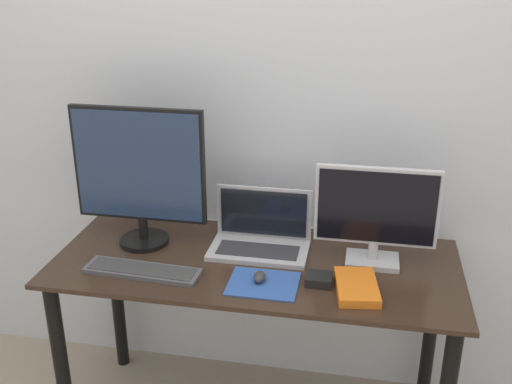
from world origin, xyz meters
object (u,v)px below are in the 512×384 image
Objects in this scene: keyboard at (142,271)px; monitor_right at (376,214)px; mouse at (260,277)px; monitor_left at (139,174)px; laptop at (261,235)px; book at (357,287)px; power_brick at (319,279)px.

monitor_right is at bearing 15.90° from keyboard.
mouse is (-0.38, -0.22, -0.18)m from monitor_right.
monitor_left is 0.61m from mouse.
mouse is (0.04, -0.26, -0.03)m from laptop.
monitor_left is 0.91m from book.
keyboard is at bearing -178.04° from mouse.
monitor_right is 0.47m from mouse.
keyboard is 6.38× the size of mouse.
monitor_right reaches higher than keyboard.
monitor_left is at bearing 108.82° from keyboard.
book is 2.66× the size of power_brick.
keyboard is at bearing -178.46° from book.
keyboard is at bearing -164.10° from monitor_right.
mouse is 0.33m from book.
monitor_left is 0.52m from laptop.
power_brick reaches higher than book.
monitor_left reaches higher than laptop.
laptop is at bearing 35.39° from keyboard.
monitor_left is 1.46× the size of laptop.
mouse is 0.74× the size of power_brick.
book is at bearing 1.54° from keyboard.
laptop is (-0.43, 0.04, -0.14)m from monitor_right.
mouse reaches higher than power_brick.
keyboard is 4.71× the size of power_brick.
keyboard is 0.63m from power_brick.
book is (-0.05, -0.21, -0.18)m from monitor_right.
monitor_right is at bearing 45.86° from power_brick.
monitor_left reaches higher than keyboard.
monitor_left is 1.28× the size of keyboard.
power_brick is (0.20, 0.03, -0.01)m from mouse.
mouse is (0.43, 0.01, 0.01)m from keyboard.
monitor_left reaches higher than mouse.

